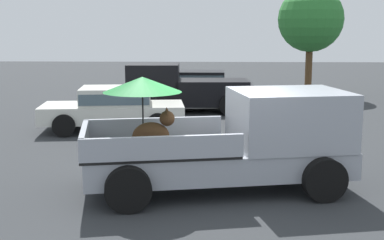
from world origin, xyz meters
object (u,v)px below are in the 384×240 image
parked_sedan_far (114,106)px  pickup_truck_main (238,139)px  parked_sedan_near (201,85)px  pickup_truck_red (180,88)px

parked_sedan_far → pickup_truck_main: bearing=114.6°
parked_sedan_near → pickup_truck_red: bearing=-105.3°
pickup_truck_red → parked_sedan_near: (0.74, 2.58, -0.13)m
pickup_truck_red → parked_sedan_near: 2.69m
pickup_truck_main → parked_sedan_far: 6.70m
pickup_truck_red → parked_sedan_far: size_ratio=1.09×
pickup_truck_main → parked_sedan_far: pickup_truck_main is taller
parked_sedan_near → parked_sedan_far: (-2.53, -6.32, 0.00)m
pickup_truck_main → parked_sedan_near: size_ratio=1.23×
pickup_truck_main → parked_sedan_near: pickup_truck_main is taller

